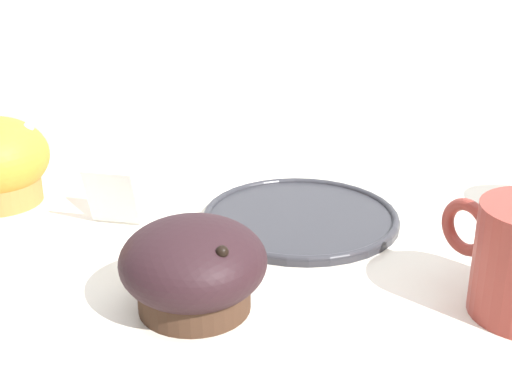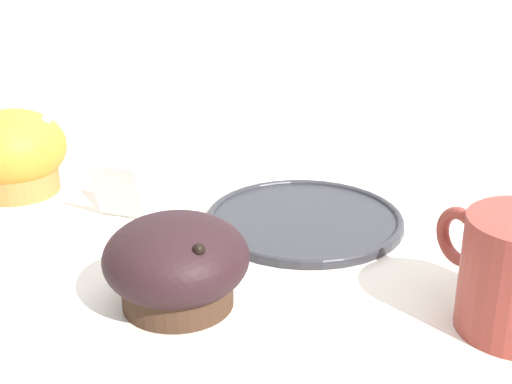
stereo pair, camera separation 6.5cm
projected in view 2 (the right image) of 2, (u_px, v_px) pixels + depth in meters
wall_back at (314, 91)px, 1.16m from camera, size 3.20×0.10×1.80m
muffin_back_left at (14, 154)px, 0.76m from camera, size 0.11×0.11×0.09m
muffin_back_right at (177, 264)px, 0.55m from camera, size 0.11×0.11×0.07m
serving_plate at (307, 219)px, 0.70m from camera, size 0.19×0.19×0.01m
price_card at (122, 188)px, 0.70m from camera, size 0.06×0.05×0.06m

